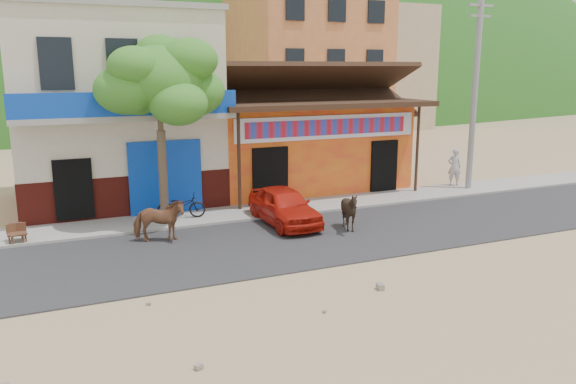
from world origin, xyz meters
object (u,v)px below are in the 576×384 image
cow_tan (159,221)px  scooter (181,206)px  utility_pole (475,92)px  tree (161,131)px  red_car (284,206)px  pedestrian (454,167)px  cafe_chair_right (16,225)px  cow_dark (350,211)px  cafe_chair_left (16,226)px

cow_tan → scooter: (1.15, 2.14, -0.14)m
utility_pole → scooter: 12.71m
tree → red_car: 4.64m
cow_tan → red_car: (4.15, 0.34, -0.03)m
cow_tan → pedestrian: 13.45m
tree → pedestrian: (12.60, 0.90, -2.21)m
red_car → cafe_chair_right: 8.07m
tree → cow_dark: bearing=-30.5°
tree → cafe_chair_left: (-4.40, -0.50, -2.51)m
tree → cafe_chair_right: size_ratio=6.15×
cow_dark → cafe_chair_left: size_ratio=1.29×
cow_tan → red_car: cow_tan is taller
pedestrian → cafe_chair_right: (-17.00, -1.40, -0.31)m
utility_pole → cafe_chair_right: size_ratio=8.20×
red_car → tree: bearing=155.6°
pedestrian → scooter: bearing=28.1°
cafe_chair_right → pedestrian: bearing=10.6°
utility_pole → cafe_chair_right: utility_pole is taller
utility_pole → red_car: 9.99m
cafe_chair_right → utility_pole: bearing=8.3°
cow_dark → tree: bearing=-152.9°
tree → cafe_chair_left: size_ratio=6.17×
cow_dark → red_car: bearing=-165.3°
scooter → utility_pole: bearing=-74.7°
cow_tan → pedestrian: pedestrian is taller
tree → pedestrian: 12.82m
pedestrian → cafe_chair_right: pedestrian is taller
cow_tan → cafe_chair_right: 4.10m
pedestrian → cafe_chair_right: 17.06m
utility_pole → cafe_chair_left: bearing=-177.7°
scooter → pedestrian: (12.00, 0.67, 0.37)m
scooter → cafe_chair_right: (-5.00, -0.73, 0.07)m
scooter → cafe_chair_right: size_ratio=1.65×
tree → cow_tan: tree is taller
cow_tan → tree: bearing=-0.3°
tree → cafe_chair_left: bearing=-173.5°
tree → red_car: (3.60, -1.57, -2.47)m
tree → cow_tan: 3.15m
cow_dark → scooter: cow_dark is taller
tree → utility_pole: utility_pole is taller
cow_tan → scooter: cow_tan is taller
pedestrian → red_car: bearing=40.2°
red_car → pedestrian: bearing=14.5°
tree → cafe_chair_left: 5.09m
cow_dark → utility_pole: bearing=81.0°
cow_dark → pedestrian: size_ratio=0.79×
tree → scooter: bearing=20.8°
cow_tan → scooter: bearing=-12.6°
cow_tan → cafe_chair_left: (-3.85, 1.41, -0.07)m
cafe_chair_left → cow_tan: bearing=-39.4°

